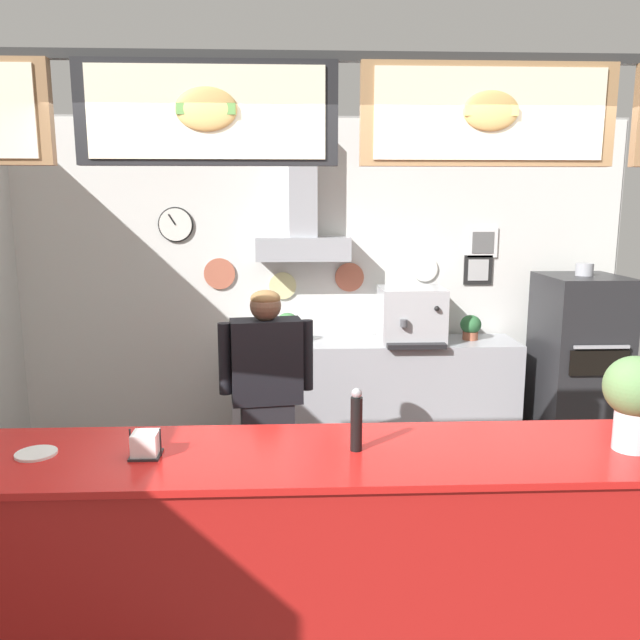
{
  "coord_description": "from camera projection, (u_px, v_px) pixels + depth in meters",
  "views": [
    {
      "loc": [
        -0.24,
        -2.87,
        2.1
      ],
      "look_at": [
        -0.08,
        0.86,
        1.41
      ],
      "focal_mm": 35.44,
      "sensor_mm": 36.0,
      "label": 1
    }
  ],
  "objects": [
    {
      "name": "pepper_grinder",
      "position": [
        356.0,
        420.0,
        2.69
      ],
      "size": [
        0.05,
        0.05,
        0.28
      ],
      "color": "black",
      "rests_on": "service_counter"
    },
    {
      "name": "pizza_oven",
      "position": [
        577.0,
        366.0,
        5.27
      ],
      "size": [
        0.62,
        0.75,
        1.62
      ],
      "color": "#232326",
      "rests_on": "ground_plane"
    },
    {
      "name": "ground_plane",
      "position": [
        342.0,
        622.0,
        3.21
      ],
      "size": [
        6.68,
        6.68,
        0.0
      ],
      "primitive_type": "plane",
      "color": "#514C47"
    },
    {
      "name": "back_prep_counter",
      "position": [
        375.0,
        394.0,
        5.49
      ],
      "size": [
        2.43,
        0.54,
        0.93
      ],
      "color": "#A3A5AD",
      "rests_on": "ground_plane"
    },
    {
      "name": "napkin_holder",
      "position": [
        146.0,
        445.0,
        2.64
      ],
      "size": [
        0.13,
        0.12,
        0.12
      ],
      "color": "#262628",
      "rests_on": "service_counter"
    },
    {
      "name": "espresso_machine",
      "position": [
        411.0,
        315.0,
        5.35
      ],
      "size": [
        0.54,
        0.54,
        0.46
      ],
      "color": "#B7BABF",
      "rests_on": "back_prep_counter"
    },
    {
      "name": "potted_rosemary",
      "position": [
        471.0,
        327.0,
        5.45
      ],
      "size": [
        0.18,
        0.18,
        0.21
      ],
      "color": "#9E563D",
      "rests_on": "back_prep_counter"
    },
    {
      "name": "back_wall_assembly",
      "position": [
        319.0,
        273.0,
        5.51
      ],
      "size": [
        5.4,
        3.05,
        2.83
      ],
      "color": "gray",
      "rests_on": "ground_plane"
    },
    {
      "name": "condiment_plate",
      "position": [
        36.0,
        454.0,
        2.67
      ],
      "size": [
        0.17,
        0.17,
        0.01
      ],
      "color": "white",
      "rests_on": "service_counter"
    },
    {
      "name": "shop_worker",
      "position": [
        267.0,
        401.0,
        4.08
      ],
      "size": [
        0.6,
        0.28,
        1.56
      ],
      "rotation": [
        0.0,
        0.0,
        3.28
      ],
      "color": "#232328",
      "rests_on": "ground_plane"
    },
    {
      "name": "potted_oregano",
      "position": [
        287.0,
        325.0,
        5.32
      ],
      "size": [
        0.2,
        0.2,
        0.26
      ],
      "color": "beige",
      "rests_on": "back_prep_counter"
    },
    {
      "name": "service_counter",
      "position": [
        349.0,
        563.0,
        2.8
      ],
      "size": [
        4.13,
        0.7,
        1.05
      ],
      "color": "#B21916",
      "rests_on": "ground_plane"
    },
    {
      "name": "basil_vase",
      "position": [
        635.0,
        397.0,
        2.68
      ],
      "size": [
        0.26,
        0.26,
        0.41
      ],
      "color": "silver",
      "rests_on": "service_counter"
    }
  ]
}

